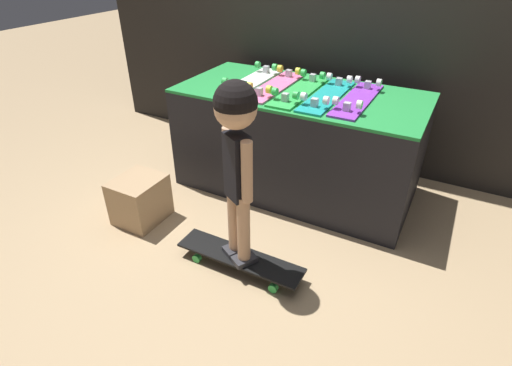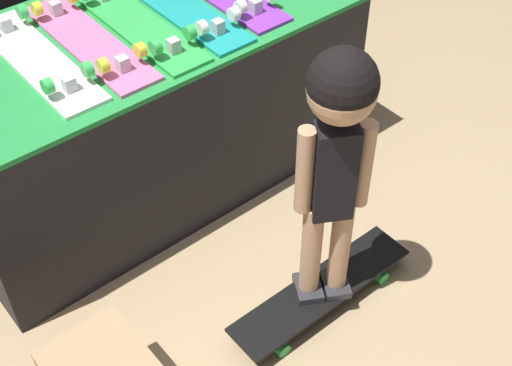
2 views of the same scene
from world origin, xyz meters
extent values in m
plane|color=tan|center=(0.00, 0.00, 0.00)|extent=(16.00, 16.00, 0.00)
cube|color=black|center=(0.00, 1.24, 1.22)|extent=(4.46, 0.10, 2.44)
cube|color=black|center=(0.00, 0.60, 0.37)|extent=(1.71, 0.84, 0.75)
cube|color=#23893D|center=(0.00, 0.60, 0.76)|extent=(1.71, 0.84, 0.02)
cube|color=white|center=(-0.40, 0.61, 0.77)|extent=(0.17, 0.72, 0.01)
cube|color=#B7B7BC|center=(-0.40, 0.85, 0.81)|extent=(0.04, 0.04, 0.05)
cylinder|color=green|center=(-0.32, 0.85, 0.83)|extent=(0.03, 0.05, 0.05)
cylinder|color=green|center=(-0.47, 0.85, 0.83)|extent=(0.03, 0.05, 0.05)
cube|color=#B7B7BC|center=(-0.40, 0.37, 0.81)|extent=(0.04, 0.04, 0.05)
cylinder|color=green|center=(-0.32, 0.37, 0.83)|extent=(0.03, 0.05, 0.05)
cylinder|color=green|center=(-0.47, 0.37, 0.83)|extent=(0.03, 0.05, 0.05)
cube|color=pink|center=(-0.20, 0.59, 0.77)|extent=(0.17, 0.72, 0.01)
cube|color=#B7B7BC|center=(-0.20, 0.83, 0.81)|extent=(0.04, 0.04, 0.05)
cylinder|color=yellow|center=(-0.13, 0.83, 0.83)|extent=(0.03, 0.05, 0.05)
cylinder|color=yellow|center=(-0.27, 0.83, 0.83)|extent=(0.03, 0.05, 0.05)
cube|color=#B7B7BC|center=(-0.20, 0.35, 0.81)|extent=(0.04, 0.04, 0.05)
cylinder|color=yellow|center=(-0.13, 0.35, 0.83)|extent=(0.03, 0.05, 0.05)
cylinder|color=yellow|center=(-0.27, 0.35, 0.83)|extent=(0.03, 0.05, 0.05)
cube|color=green|center=(0.00, 0.57, 0.77)|extent=(0.17, 0.72, 0.01)
cube|color=#B7B7BC|center=(0.00, 0.81, 0.81)|extent=(0.04, 0.04, 0.05)
cylinder|color=green|center=(0.07, 0.81, 0.83)|extent=(0.03, 0.05, 0.05)
cylinder|color=green|center=(-0.07, 0.81, 0.83)|extent=(0.03, 0.05, 0.05)
cube|color=#B7B7BC|center=(0.00, 0.33, 0.81)|extent=(0.04, 0.04, 0.05)
cylinder|color=green|center=(0.07, 0.33, 0.83)|extent=(0.03, 0.05, 0.05)
cylinder|color=green|center=(-0.07, 0.33, 0.83)|extent=(0.03, 0.05, 0.05)
cube|color=teal|center=(0.20, 0.57, 0.77)|extent=(0.17, 0.72, 0.01)
cube|color=#B7B7BC|center=(0.20, 0.81, 0.81)|extent=(0.04, 0.04, 0.05)
cylinder|color=white|center=(0.27, 0.81, 0.83)|extent=(0.03, 0.05, 0.05)
cylinder|color=white|center=(0.13, 0.81, 0.83)|extent=(0.03, 0.05, 0.05)
cube|color=#B7B7BC|center=(0.20, 0.33, 0.81)|extent=(0.04, 0.04, 0.05)
cylinder|color=white|center=(0.27, 0.33, 0.83)|extent=(0.03, 0.05, 0.05)
cylinder|color=white|center=(0.13, 0.33, 0.83)|extent=(0.03, 0.05, 0.05)
cube|color=purple|center=(0.40, 0.60, 0.77)|extent=(0.17, 0.72, 0.01)
cube|color=#B7B7BC|center=(0.40, 0.84, 0.81)|extent=(0.04, 0.04, 0.05)
cylinder|color=white|center=(0.47, 0.84, 0.83)|extent=(0.03, 0.05, 0.05)
cylinder|color=white|center=(0.32, 0.84, 0.83)|extent=(0.03, 0.05, 0.05)
cube|color=#B7B7BC|center=(0.40, 0.36, 0.81)|extent=(0.04, 0.04, 0.05)
cylinder|color=white|center=(0.47, 0.36, 0.83)|extent=(0.03, 0.05, 0.05)
cylinder|color=white|center=(0.32, 0.36, 0.83)|extent=(0.03, 0.05, 0.05)
cube|color=black|center=(0.08, -0.41, 0.08)|extent=(0.78, 0.18, 0.01)
cube|color=#B7B7BC|center=(0.34, -0.41, 0.05)|extent=(0.04, 0.04, 0.05)
cylinder|color=green|center=(0.34, -0.34, 0.03)|extent=(0.05, 0.03, 0.05)
cylinder|color=green|center=(0.34, -0.49, 0.03)|extent=(0.05, 0.03, 0.05)
cube|color=#B7B7BC|center=(-0.18, -0.41, 0.05)|extent=(0.04, 0.04, 0.05)
cylinder|color=green|center=(-0.18, -0.34, 0.03)|extent=(0.05, 0.03, 0.05)
cylinder|color=green|center=(-0.18, -0.49, 0.03)|extent=(0.05, 0.03, 0.05)
cube|color=#2D2D33|center=(0.13, -0.44, 0.11)|extent=(0.15, 0.16, 0.03)
cylinder|color=tan|center=(0.13, -0.44, 0.33)|extent=(0.07, 0.07, 0.41)
cube|color=#2D2D33|center=(0.04, -0.39, 0.11)|extent=(0.15, 0.16, 0.03)
cylinder|color=tan|center=(0.04, -0.39, 0.33)|extent=(0.07, 0.07, 0.41)
cube|color=black|center=(0.08, -0.41, 0.69)|extent=(0.16, 0.15, 0.36)
cylinder|color=tan|center=(0.16, -0.46, 0.70)|extent=(0.06, 0.06, 0.33)
cylinder|color=tan|center=(0.00, -0.36, 0.70)|extent=(0.06, 0.06, 0.33)
sphere|color=tan|center=(0.08, -0.41, 1.00)|extent=(0.21, 0.21, 0.21)
sphere|color=black|center=(0.08, -0.41, 1.03)|extent=(0.21, 0.21, 0.21)
cube|color=tan|center=(-0.77, -0.30, 0.16)|extent=(0.29, 0.33, 0.31)
camera|label=1|loc=(0.99, -1.92, 1.67)|focal=28.00mm
camera|label=2|loc=(-1.14, -1.51, 2.21)|focal=50.00mm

